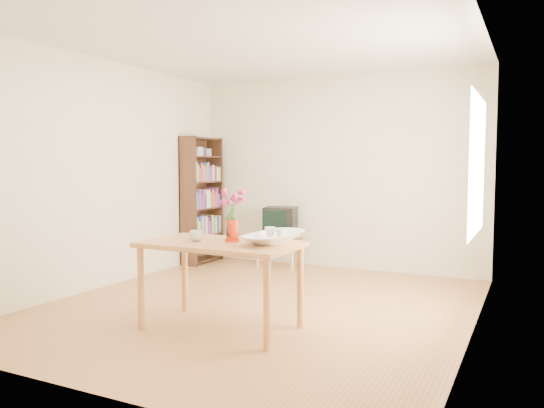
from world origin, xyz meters
The scene contains 11 objects.
room centered at (0.03, 0.00, 1.30)m, with size 4.50×4.50×4.50m.
table centered at (0.05, -0.79, 0.66)m, with size 1.33×0.76×0.75m.
tv_stand centered at (-0.70, 1.97, 0.39)m, with size 0.60×0.45×0.46m.
bookshelf centered at (-1.85, 1.75, 0.84)m, with size 0.28×0.70×1.80m.
pitcher centered at (0.12, -0.70, 0.84)m, with size 0.13×0.20×0.19m.
flowers centered at (0.12, -0.71, 1.08)m, with size 0.21×0.21×0.30m, color #DD347D, non-canonical shape.
mug centered at (-0.16, -0.84, 0.80)m, with size 0.12×0.12×0.09m, color white.
bowl centered at (0.47, -0.59, 0.99)m, with size 0.50×0.50×0.48m, color white.
teacup_a centered at (0.43, -0.59, 0.94)m, with size 0.08×0.08×0.07m, color white.
teacup_b centered at (0.51, -0.57, 0.94)m, with size 0.07×0.07×0.06m, color white.
television centered at (-0.70, 1.98, 0.65)m, with size 0.49×0.47×0.36m.
Camera 1 is at (2.43, -4.59, 1.40)m, focal length 35.00 mm.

